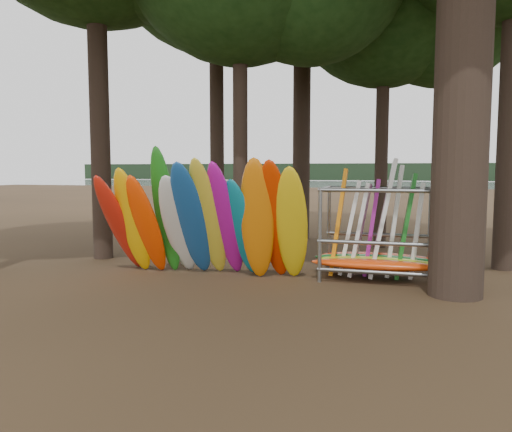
# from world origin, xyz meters

# --- Properties ---
(ground) EXTENTS (120.00, 120.00, 0.00)m
(ground) POSITION_xyz_m (0.00, 0.00, 0.00)
(ground) COLOR #47331E
(ground) RESTS_ON ground
(lake) EXTENTS (160.00, 160.00, 0.00)m
(lake) POSITION_xyz_m (0.00, 60.00, 0.00)
(lake) COLOR gray
(lake) RESTS_ON ground
(far_shore) EXTENTS (160.00, 4.00, 4.00)m
(far_shore) POSITION_xyz_m (0.00, 110.00, 2.00)
(far_shore) COLOR black
(far_shore) RESTS_ON ground
(kayak_row) EXTENTS (5.13, 2.14, 3.24)m
(kayak_row) POSITION_xyz_m (-1.36, 0.42, 1.33)
(kayak_row) COLOR red
(kayak_row) RESTS_ON ground
(storage_rack) EXTENTS (2.98, 1.51, 2.85)m
(storage_rack) POSITION_xyz_m (2.62, 1.44, 1.00)
(storage_rack) COLOR slate
(storage_rack) RESTS_ON ground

